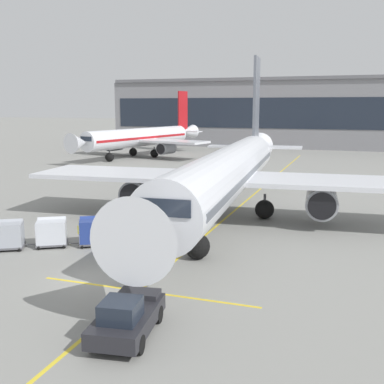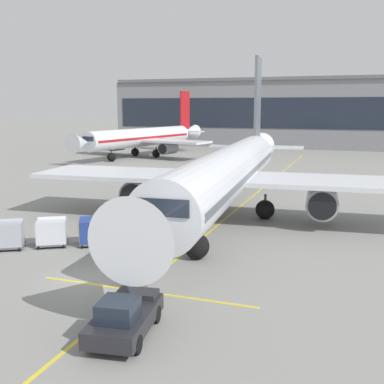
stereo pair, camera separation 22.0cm
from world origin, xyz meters
TOP-DOWN VIEW (x-y plane):
  - ground_plane at (0.00, 0.00)m, footprint 600.00×600.00m
  - parked_airplane at (3.50, 16.00)m, footprint 33.57×43.51m
  - belt_loader at (-0.52, 8.65)m, footprint 5.22×3.98m
  - baggage_cart_lead at (-3.21, 5.80)m, footprint 2.75×2.39m
  - baggage_cart_second at (-5.77, 4.61)m, footprint 2.75×2.39m
  - baggage_cart_third at (-8.11, 3.10)m, footprint 2.75×2.39m
  - pushback_tug at (4.83, -5.13)m, footprint 2.69×4.65m
  - ground_crew_by_loader at (-3.86, 5.13)m, footprint 0.47×0.42m
  - ground_crew_by_carts at (-3.56, 6.93)m, footprint 0.40×0.50m
  - ground_crew_marshaller at (-1.02, 7.96)m, footprint 0.57×0.25m
  - ground_crew_wingwalker at (-4.29, 9.17)m, footprint 0.33×0.56m
  - safety_cone_engine_keepout at (-2.53, 10.62)m, footprint 0.69×0.69m
  - safety_cone_wingtip at (-5.27, 11.08)m, footprint 0.63×0.63m
  - safety_cone_nose_mark at (-3.14, 11.90)m, footprint 0.57×0.57m
  - apron_guidance_line_lead_in at (3.22, 15.24)m, footprint 0.20×110.00m
  - apron_guidance_line_stop_bar at (3.56, -0.60)m, footprint 12.00×0.20m
  - terminal_building at (5.96, 90.89)m, footprint 97.94×16.20m
  - distant_airplane at (-24.20, 57.77)m, footprint 27.05×34.97m

SIDE VIEW (x-z plane):
  - ground_plane at x=0.00m, z-range 0.00..0.00m
  - apron_guidance_line_lead_in at x=3.22m, z-range 0.00..0.01m
  - apron_guidance_line_stop_bar at x=3.56m, z-range 0.00..0.01m
  - safety_cone_nose_mark at x=-3.14m, z-range -0.01..0.64m
  - safety_cone_wingtip at x=-5.27m, z-range -0.01..0.70m
  - safety_cone_engine_keepout at x=-2.53m, z-range -0.01..0.77m
  - pushback_tug at x=4.83m, z-range -0.09..1.74m
  - belt_loader at x=-0.52m, z-range -0.55..2.21m
  - ground_crew_by_loader at x=-3.86m, z-range 0.13..1.87m
  - ground_crew_by_carts at x=-3.56m, z-range 0.13..1.87m
  - ground_crew_marshaller at x=-1.02m, z-range 0.13..1.87m
  - ground_crew_wingwalker at x=-4.29m, z-range 0.13..1.87m
  - baggage_cart_lead at x=-3.21m, z-range 0.04..1.96m
  - baggage_cart_second at x=-5.77m, z-range 0.04..1.96m
  - baggage_cart_third at x=-8.11m, z-range 0.04..1.96m
  - distant_airplane at x=-24.20m, z-range -2.60..9.69m
  - parked_airplane at x=3.50m, z-range -3.46..11.36m
  - terminal_building at x=5.96m, z-range -0.05..15.43m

